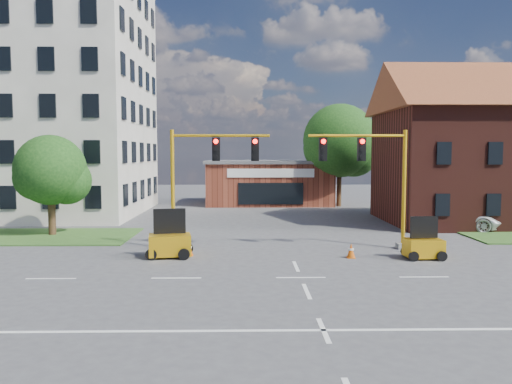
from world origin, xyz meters
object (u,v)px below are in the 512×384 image
(pickup_white, at_px, (453,217))
(signal_mast_west, at_px, (204,174))
(trailer_west, at_px, (170,243))
(signal_mast_east, at_px, (373,174))
(trailer_east, at_px, (424,246))

(pickup_white, bearing_deg, signal_mast_west, 129.67)
(signal_mast_west, height_order, trailer_west, signal_mast_west)
(signal_mast_west, bearing_deg, pickup_white, 22.88)
(signal_mast_east, bearing_deg, trailer_east, -53.05)
(trailer_west, bearing_deg, signal_mast_west, 41.35)
(signal_mast_east, height_order, trailer_east, signal_mast_east)
(trailer_east, bearing_deg, pickup_white, 56.38)
(trailer_east, xyz_separation_m, pickup_white, (5.16, 9.10, 0.21))
(signal_mast_west, xyz_separation_m, trailer_east, (10.57, -2.47, -3.32))
(signal_mast_east, xyz_separation_m, pickup_white, (7.01, 6.64, -3.10))
(signal_mast_east, relative_size, trailer_west, 2.76)
(trailer_west, height_order, trailer_east, trailer_west)
(signal_mast_east, distance_m, trailer_east, 4.53)
(signal_mast_west, xyz_separation_m, signal_mast_east, (8.71, 0.00, 0.00))
(trailer_west, xyz_separation_m, pickup_white, (17.25, 8.54, 0.12))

